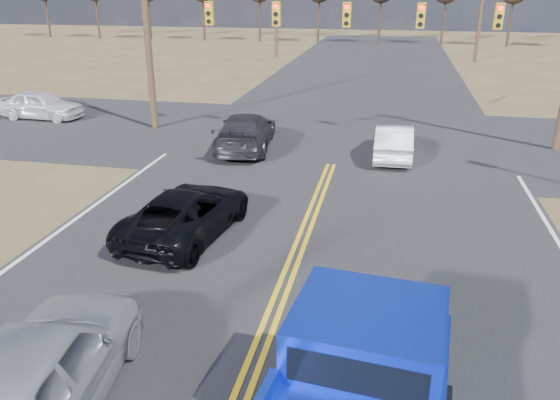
% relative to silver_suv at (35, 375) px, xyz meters
% --- Properties ---
extents(road_main, '(14.00, 120.00, 0.02)m').
position_rel_silver_suv_xyz_m(road_main, '(2.98, 10.05, -0.88)').
color(road_main, '#28282B').
rests_on(road_main, ground).
extents(road_cross, '(120.00, 12.00, 0.02)m').
position_rel_silver_suv_xyz_m(road_cross, '(2.98, 18.05, -0.88)').
color(road_cross, '#28282B').
rests_on(road_cross, ground).
extents(signal_gantry, '(19.60, 4.83, 10.00)m').
position_rel_silver_suv_xyz_m(signal_gantry, '(3.48, 17.84, 4.19)').
color(signal_gantry, '#473323').
rests_on(signal_gantry, ground).
extents(utility_poles, '(19.60, 58.32, 10.00)m').
position_rel_silver_suv_xyz_m(utility_poles, '(2.98, 17.05, 4.35)').
color(utility_poles, '#473323').
rests_on(utility_poles, ground).
extents(silver_suv, '(2.71, 5.36, 1.75)m').
position_rel_silver_suv_xyz_m(silver_suv, '(0.00, 0.00, 0.00)').
color(silver_suv, '#ADAFB5').
rests_on(silver_suv, ground).
extents(black_suv, '(2.81, 5.02, 1.33)m').
position_rel_silver_suv_xyz_m(black_suv, '(-0.19, 7.03, -0.21)').
color(black_suv, black).
rests_on(black_suv, ground).
extents(white_car_queue, '(1.45, 4.13, 1.36)m').
position_rel_silver_suv_xyz_m(white_car_queue, '(5.28, 15.55, -0.20)').
color(white_car_queue, white).
rests_on(white_car_queue, ground).
extents(dgrey_car_queue, '(2.68, 5.38, 1.50)m').
position_rel_silver_suv_xyz_m(dgrey_car_queue, '(-0.81, 15.55, -0.12)').
color(dgrey_car_queue, '#2B2B30').
rests_on(dgrey_car_queue, ground).
extents(cross_car_west, '(1.91, 4.35, 1.46)m').
position_rel_silver_suv_xyz_m(cross_car_west, '(-12.51, 18.74, -0.15)').
color(cross_car_west, white).
rests_on(cross_car_west, ground).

